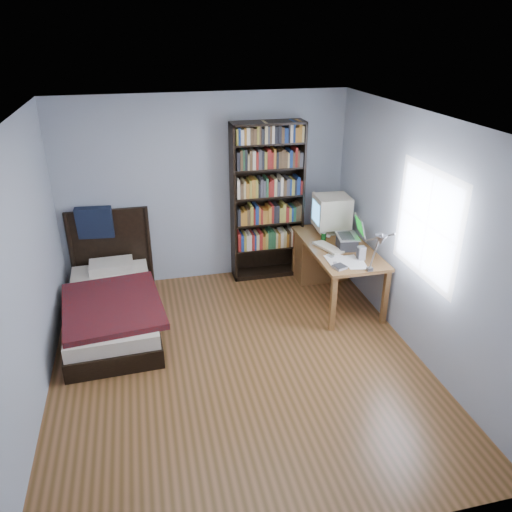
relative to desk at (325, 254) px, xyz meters
name	(u,v)px	position (x,y,z in m)	size (l,w,h in m)	color
room	(240,255)	(-1.48, -1.52, 0.84)	(4.20, 4.24, 2.50)	#573A19
desk	(325,254)	(0.00, 0.00, 0.00)	(0.75, 1.55, 0.73)	brown
crt_monitor	(331,212)	(0.06, 0.01, 0.60)	(0.46, 0.43, 0.51)	beige
laptop	(349,240)	(0.09, -0.53, 0.43)	(0.37, 0.36, 0.40)	#2D2D30
desk_lamp	(379,243)	(-0.05, -1.55, 0.83)	(0.24, 0.54, 0.64)	#99999E
keyboard	(328,247)	(-0.16, -0.49, 0.33)	(0.16, 0.42, 0.03)	beige
speaker	(361,253)	(0.11, -0.87, 0.40)	(0.08, 0.08, 0.16)	gray
soda_can	(323,237)	(-0.14, -0.25, 0.37)	(0.06, 0.06, 0.12)	#073313
mouse	(328,236)	(-0.03, -0.13, 0.33)	(0.06, 0.11, 0.04)	silver
phone_silver	(330,256)	(-0.22, -0.72, 0.33)	(0.05, 0.10, 0.02)	#B0B0B5
phone_grey	(335,264)	(-0.24, -0.93, 0.33)	(0.04, 0.08, 0.02)	gray
external_drive	(340,267)	(-0.23, -1.03, 0.33)	(0.13, 0.13, 0.03)	gray
bookshelf	(267,202)	(-0.70, 0.41, 0.66)	(0.96, 0.30, 2.14)	black
bed	(112,303)	(-2.80, -0.39, -0.16)	(1.18, 2.09, 1.16)	black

